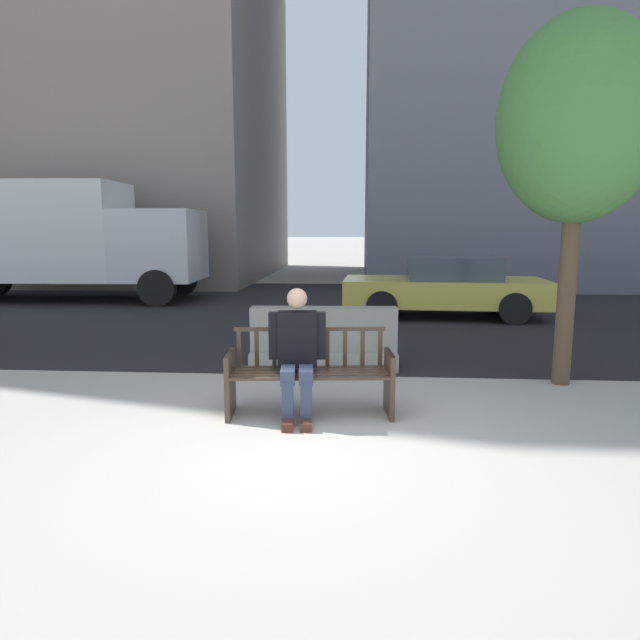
{
  "coord_description": "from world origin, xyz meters",
  "views": [
    {
      "loc": [
        0.48,
        -4.53,
        1.93
      ],
      "look_at": [
        -0.02,
        2.63,
        0.75
      ],
      "focal_mm": 32.0,
      "sensor_mm": 36.0,
      "label": 1
    }
  ],
  "objects_px": {
    "car_taxi_near": "(446,287)",
    "delivery_truck": "(60,236)",
    "street_tree": "(579,122)",
    "seated_person": "(297,350)",
    "jersey_barrier_centre": "(324,343)",
    "street_bench": "(310,377)"
  },
  "relations": [
    {
      "from": "car_taxi_near",
      "to": "delivery_truck",
      "type": "xyz_separation_m",
      "value": [
        -9.6,
        2.07,
        1.04
      ]
    },
    {
      "from": "street_tree",
      "to": "car_taxi_near",
      "type": "distance_m",
      "value": 5.85
    },
    {
      "from": "street_tree",
      "to": "car_taxi_near",
      "type": "height_order",
      "value": "street_tree"
    },
    {
      "from": "seated_person",
      "to": "car_taxi_near",
      "type": "distance_m",
      "value": 7.14
    },
    {
      "from": "jersey_barrier_centre",
      "to": "car_taxi_near",
      "type": "xyz_separation_m",
      "value": [
        2.33,
        4.64,
        0.31
      ]
    },
    {
      "from": "jersey_barrier_centre",
      "to": "street_bench",
      "type": "bearing_deg",
      "value": -90.48
    },
    {
      "from": "delivery_truck",
      "to": "seated_person",
      "type": "bearing_deg",
      "value": -50.88
    },
    {
      "from": "street_bench",
      "to": "delivery_truck",
      "type": "bearing_deg",
      "value": 129.82
    },
    {
      "from": "seated_person",
      "to": "car_taxi_near",
      "type": "height_order",
      "value": "seated_person"
    },
    {
      "from": "jersey_barrier_centre",
      "to": "car_taxi_near",
      "type": "height_order",
      "value": "car_taxi_near"
    },
    {
      "from": "car_taxi_near",
      "to": "street_bench",
      "type": "bearing_deg",
      "value": -109.46
    },
    {
      "from": "seated_person",
      "to": "street_tree",
      "type": "xyz_separation_m",
      "value": [
        3.13,
        1.45,
        2.44
      ]
    },
    {
      "from": "seated_person",
      "to": "delivery_truck",
      "type": "relative_size",
      "value": 0.19
    },
    {
      "from": "seated_person",
      "to": "delivery_truck",
      "type": "distance_m",
      "value": 11.36
    },
    {
      "from": "jersey_barrier_centre",
      "to": "delivery_truck",
      "type": "height_order",
      "value": "delivery_truck"
    },
    {
      "from": "street_bench",
      "to": "street_tree",
      "type": "bearing_deg",
      "value": 24.6
    },
    {
      "from": "street_tree",
      "to": "delivery_truck",
      "type": "relative_size",
      "value": 0.63
    },
    {
      "from": "street_tree",
      "to": "car_taxi_near",
      "type": "bearing_deg",
      "value": 97.21
    },
    {
      "from": "car_taxi_near",
      "to": "delivery_truck",
      "type": "height_order",
      "value": "delivery_truck"
    },
    {
      "from": "delivery_truck",
      "to": "street_tree",
      "type": "bearing_deg",
      "value": -35.51
    },
    {
      "from": "jersey_barrier_centre",
      "to": "delivery_truck",
      "type": "bearing_deg",
      "value": 137.33
    },
    {
      "from": "street_bench",
      "to": "delivery_truck",
      "type": "distance_m",
      "value": 11.41
    }
  ]
}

